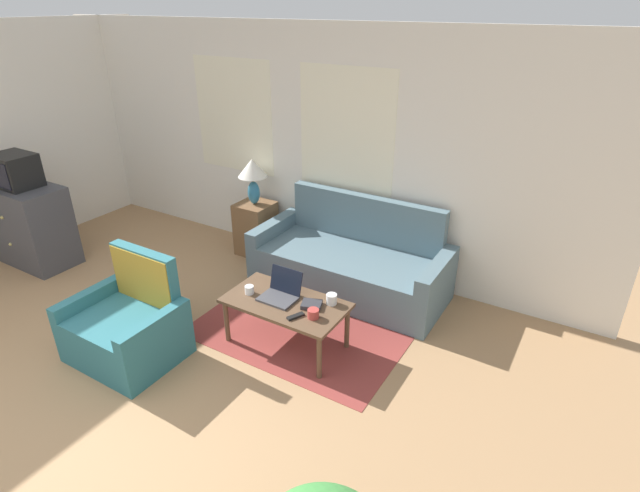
# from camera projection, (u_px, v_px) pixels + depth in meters

# --- Properties ---
(wall_back) EXTENTS (6.99, 0.06, 2.60)m
(wall_back) POSITION_uv_depth(u_px,v_px,m) (295.00, 146.00, 5.59)
(wall_back) COLOR white
(wall_back) RESTS_ON ground_plane
(rug) EXTENTS (1.92, 1.91, 0.01)m
(rug) POSITION_uv_depth(u_px,v_px,m) (319.00, 313.00, 4.91)
(rug) COLOR brown
(rug) RESTS_ON ground_plane
(couch) EXTENTS (2.02, 0.87, 0.94)m
(couch) POSITION_uv_depth(u_px,v_px,m) (352.00, 264.00, 5.25)
(couch) COLOR slate
(couch) RESTS_ON ground_plane
(armchair) EXTENTS (0.90, 0.71, 0.90)m
(armchair) POSITION_uv_depth(u_px,v_px,m) (130.00, 327.00, 4.26)
(armchair) COLOR #2D6B75
(armchair) RESTS_ON ground_plane
(tv_dresser) EXTENTS (0.98, 0.55, 0.93)m
(tv_dresser) POSITION_uv_depth(u_px,v_px,m) (30.00, 225.00, 5.71)
(tv_dresser) COLOR #424247
(tv_dresser) RESTS_ON ground_plane
(television) EXTENTS (0.47, 0.37, 0.36)m
(television) POSITION_uv_depth(u_px,v_px,m) (15.00, 170.00, 5.42)
(television) COLOR black
(television) RESTS_ON tv_dresser
(side_table) EXTENTS (0.40, 0.40, 0.63)m
(side_table) POSITION_uv_depth(u_px,v_px,m) (256.00, 228.00, 5.97)
(side_table) COLOR brown
(side_table) RESTS_ON ground_plane
(table_lamp) EXTENTS (0.33, 0.33, 0.54)m
(table_lamp) POSITION_uv_depth(u_px,v_px,m) (253.00, 173.00, 5.67)
(table_lamp) COLOR teal
(table_lamp) RESTS_ON side_table
(coffee_table) EXTENTS (1.06, 0.57, 0.45)m
(coffee_table) POSITION_uv_depth(u_px,v_px,m) (286.00, 306.00, 4.31)
(coffee_table) COLOR brown
(coffee_table) RESTS_ON ground_plane
(laptop) EXTENTS (0.31, 0.28, 0.24)m
(laptop) POSITION_uv_depth(u_px,v_px,m) (281.00, 292.00, 4.33)
(laptop) COLOR #47474C
(laptop) RESTS_ON coffee_table
(cup_navy) EXTENTS (0.08, 0.08, 0.07)m
(cup_navy) POSITION_uv_depth(u_px,v_px,m) (249.00, 290.00, 4.39)
(cup_navy) COLOR white
(cup_navy) RESTS_ON coffee_table
(cup_yellow) EXTENTS (0.10, 0.10, 0.08)m
(cup_yellow) POSITION_uv_depth(u_px,v_px,m) (313.00, 314.00, 4.05)
(cup_yellow) COLOR #B23D38
(cup_yellow) RESTS_ON coffee_table
(cup_white) EXTENTS (0.09, 0.09, 0.09)m
(cup_white) POSITION_uv_depth(u_px,v_px,m) (332.00, 299.00, 4.24)
(cup_white) COLOR white
(cup_white) RESTS_ON coffee_table
(book_red) EXTENTS (0.20, 0.19, 0.04)m
(book_red) POSITION_uv_depth(u_px,v_px,m) (312.00, 305.00, 4.21)
(book_red) COLOR #2D2D33
(book_red) RESTS_ON coffee_table
(tv_remote) EXTENTS (0.10, 0.15, 0.02)m
(tv_remote) POSITION_uv_depth(u_px,v_px,m) (296.00, 316.00, 4.07)
(tv_remote) COLOR black
(tv_remote) RESTS_ON coffee_table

